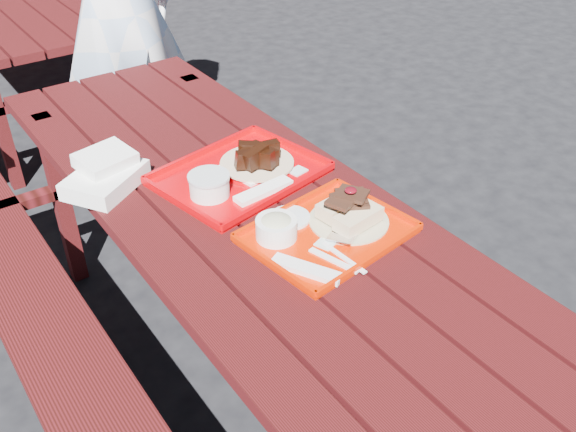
# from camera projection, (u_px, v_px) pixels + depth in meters

# --- Properties ---
(ground) EXTENTS (60.00, 60.00, 0.00)m
(ground) POSITION_uv_depth(u_px,v_px,m) (263.00, 389.00, 2.23)
(ground) COLOR black
(ground) RESTS_ON ground
(picnic_table_near) EXTENTS (1.41, 2.40, 0.75)m
(picnic_table_near) POSITION_uv_depth(u_px,v_px,m) (259.00, 264.00, 1.91)
(picnic_table_near) COLOR #400C0F
(picnic_table_near) RESTS_ON ground
(near_tray) EXTENTS (0.45, 0.37, 0.13)m
(near_tray) POSITION_uv_depth(u_px,v_px,m) (323.00, 224.00, 1.70)
(near_tray) COLOR red
(near_tray) RESTS_ON picnic_table_near
(far_tray) EXTENTS (0.53, 0.45, 0.08)m
(far_tray) POSITION_uv_depth(u_px,v_px,m) (239.00, 173.00, 1.93)
(far_tray) COLOR #BD0006
(far_tray) RESTS_ON picnic_table_near
(white_cloth) EXTENTS (0.28, 0.26, 0.09)m
(white_cloth) POSITION_uv_depth(u_px,v_px,m) (105.00, 174.00, 1.89)
(white_cloth) COLOR white
(white_cloth) RESTS_ON picnic_table_near
(person) EXTENTS (0.73, 0.54, 1.82)m
(person) POSITION_uv_depth(u_px,v_px,m) (118.00, 9.00, 2.81)
(person) COLOR #BBD7FC
(person) RESTS_ON ground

